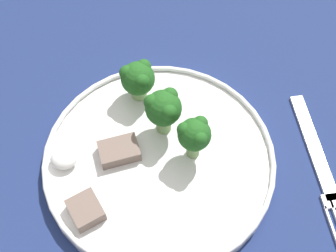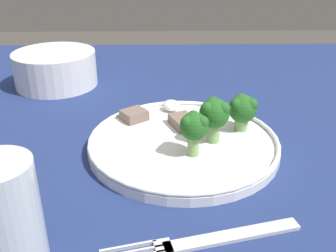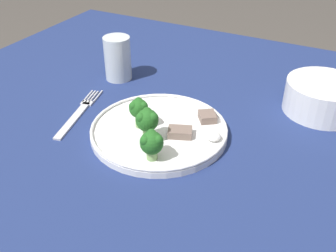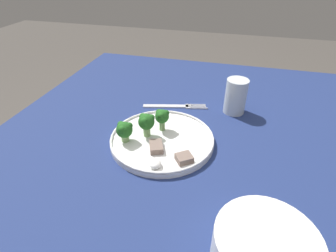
{
  "view_description": "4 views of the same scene",
  "coord_description": "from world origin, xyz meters",
  "views": [
    {
      "loc": [
        -0.01,
        0.18,
        1.21
      ],
      "look_at": [
        0.01,
        -0.08,
        0.81
      ],
      "focal_mm": 50.0,
      "sensor_mm": 36.0,
      "label": 1
    },
    {
      "loc": [
        -0.44,
        -0.03,
        1.01
      ],
      "look_at": [
        0.04,
        -0.04,
        0.77
      ],
      "focal_mm": 42.0,
      "sensor_mm": 36.0,
      "label": 2
    },
    {
      "loc": [
        0.31,
        -0.59,
        1.16
      ],
      "look_at": [
        0.04,
        -0.06,
        0.77
      ],
      "focal_mm": 42.0,
      "sensor_mm": 36.0,
      "label": 3
    },
    {
      "loc": [
        0.51,
        0.08,
        1.14
      ],
      "look_at": [
        0.0,
        -0.05,
        0.79
      ],
      "focal_mm": 28.0,
      "sensor_mm": 36.0,
      "label": 4
    }
  ],
  "objects": [
    {
      "name": "broccoli_floret_center_left",
      "position": [
        -0.02,
        -0.07,
        0.8
      ],
      "size": [
        0.04,
        0.04,
        0.06
      ],
      "color": "#7FA866",
      "rests_on": "dinner_plate"
    },
    {
      "name": "sauce_dollop",
      "position": [
        0.12,
        -0.05,
        0.77
      ],
      "size": [
        0.03,
        0.03,
        0.02
      ],
      "color": "white",
      "rests_on": "dinner_plate"
    },
    {
      "name": "table",
      "position": [
        0.0,
        0.0,
        0.65
      ],
      "size": [
        1.13,
        1.01,
        0.75
      ],
      "color": "navy",
      "rests_on": "ground_plane"
    },
    {
      "name": "drinking_glass",
      "position": [
        -0.18,
        0.1,
        0.79
      ],
      "size": [
        0.06,
        0.06,
        0.1
      ],
      "color": "silver",
      "rests_on": "table"
    },
    {
      "name": "meat_slice_front_slice",
      "position": [
        0.09,
        0.01,
        0.77
      ],
      "size": [
        0.04,
        0.05,
        0.01
      ],
      "color": "#756056",
      "rests_on": "dinner_plate"
    },
    {
      "name": "fork",
      "position": [
        -0.16,
        -0.07,
        0.75
      ],
      "size": [
        0.06,
        0.19,
        0.0
      ],
      "color": "silver",
      "rests_on": "table"
    },
    {
      "name": "cream_bowl",
      "position": [
        0.27,
        0.16,
        0.78
      ],
      "size": [
        0.15,
        0.15,
        0.06
      ],
      "color": "white",
      "rests_on": "table"
    },
    {
      "name": "broccoli_floret_back_left",
      "position": [
        0.02,
        -0.1,
        0.8
      ],
      "size": [
        0.04,
        0.04,
        0.06
      ],
      "color": "#7FA866",
      "rests_on": "dinner_plate"
    },
    {
      "name": "dinner_plate",
      "position": [
        0.02,
        -0.06,
        0.76
      ],
      "size": [
        0.25,
        0.25,
        0.02
      ],
      "color": "white",
      "rests_on": "table"
    },
    {
      "name": "meat_slice_middle_slice",
      "position": [
        0.06,
        -0.06,
        0.77
      ],
      "size": [
        0.05,
        0.04,
        0.01
      ],
      "color": "#756056",
      "rests_on": "dinner_plate"
    },
    {
      "name": "broccoli_floret_near_rim_left",
      "position": [
        0.05,
        -0.14,
        0.79
      ],
      "size": [
        0.04,
        0.04,
        0.05
      ],
      "color": "#7FA866",
      "rests_on": "dinner_plate"
    }
  ]
}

